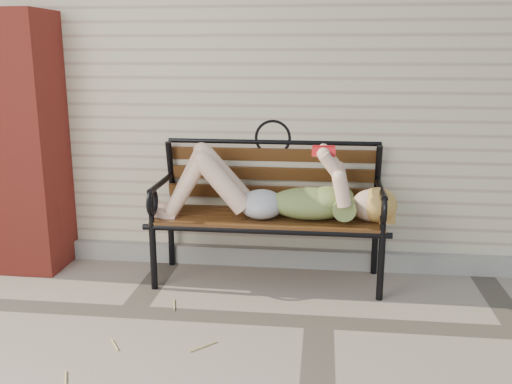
# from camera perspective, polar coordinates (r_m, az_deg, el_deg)

# --- Properties ---
(ground) EXTENTS (80.00, 80.00, 0.00)m
(ground) POSITION_cam_1_polar(r_m,az_deg,el_deg) (3.78, 6.32, -12.81)
(ground) COLOR gray
(ground) RESTS_ON ground
(house_wall) EXTENTS (8.00, 4.00, 3.00)m
(house_wall) POSITION_cam_1_polar(r_m,az_deg,el_deg) (6.39, 7.00, 11.98)
(house_wall) COLOR beige
(house_wall) RESTS_ON ground
(foundation_strip) EXTENTS (8.00, 0.10, 0.15)m
(foundation_strip) POSITION_cam_1_polar(r_m,az_deg,el_deg) (4.65, 6.49, -6.64)
(foundation_strip) COLOR gray
(foundation_strip) RESTS_ON ground
(brick_pillar) EXTENTS (0.50, 0.50, 2.00)m
(brick_pillar) POSITION_cam_1_polar(r_m,az_deg,el_deg) (4.78, -22.04, 4.49)
(brick_pillar) COLOR #A43125
(brick_pillar) RESTS_ON ground
(garden_bench) EXTENTS (1.84, 0.73, 1.19)m
(garden_bench) POSITION_cam_1_polar(r_m,az_deg,el_deg) (4.29, 1.38, 0.03)
(garden_bench) COLOR black
(garden_bench) RESTS_ON ground
(reading_woman) EXTENTS (1.74, 0.40, 0.55)m
(reading_woman) POSITION_cam_1_polar(r_m,az_deg,el_deg) (4.14, 1.39, 0.09)
(reading_woman) COLOR #093C45
(reading_woman) RESTS_ON ground
(straw_scatter) EXTENTS (2.69, 1.75, 0.01)m
(straw_scatter) POSITION_cam_1_polar(r_m,az_deg,el_deg) (3.40, -20.41, -16.86)
(straw_scatter) COLOR tan
(straw_scatter) RESTS_ON ground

